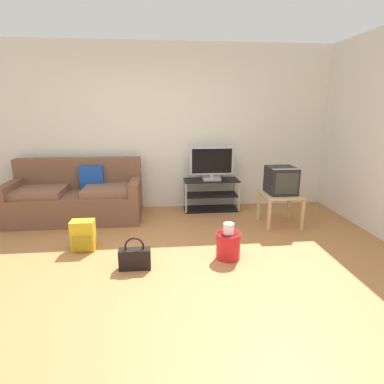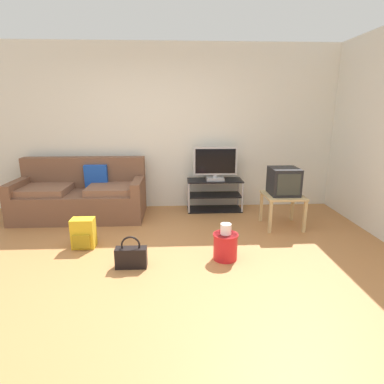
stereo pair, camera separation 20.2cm
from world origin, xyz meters
The scene contains 10 objects.
ground_plane centered at (0.00, 0.00, -0.01)m, with size 9.00×9.80×0.02m, color #B27542.
wall_back centered at (0.00, 2.45, 1.35)m, with size 9.00×0.10×2.70m, color silver.
couch centered at (-1.18, 1.92, 0.33)m, with size 1.96×0.88×0.91m.
tv_stand centered at (0.96, 2.15, 0.26)m, with size 0.91×0.40×0.52m.
flat_tv centered at (0.96, 2.12, 0.80)m, with size 0.72×0.22×0.55m.
side_table centered at (1.85, 1.32, 0.41)m, with size 0.54×0.54×0.48m.
crt_tv centered at (1.85, 1.34, 0.67)m, with size 0.39×0.42×0.38m.
backpack centered at (-0.83, 0.73, 0.18)m, with size 0.27×0.25×0.37m.
handbag centered at (-0.17, 0.19, 0.12)m, with size 0.34×0.13×0.36m.
cleaning_bucket centered at (0.88, 0.33, 0.18)m, with size 0.29×0.29×0.43m.
Camera 1 is at (0.14, -2.93, 1.67)m, focal length 29.41 mm.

